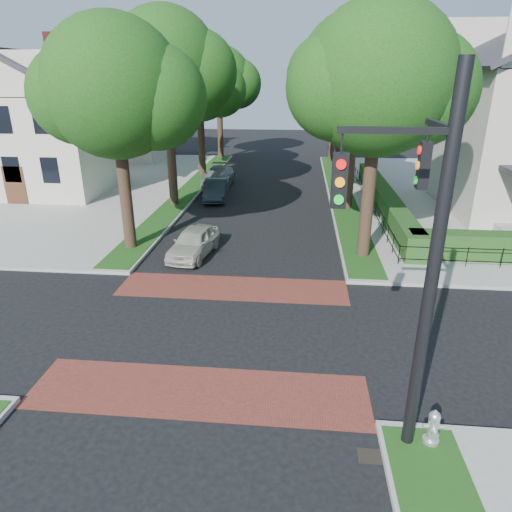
% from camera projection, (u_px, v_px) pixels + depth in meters
% --- Properties ---
extents(ground, '(120.00, 120.00, 0.00)m').
position_uv_depth(ground, '(219.00, 330.00, 15.08)').
color(ground, black).
rests_on(ground, ground).
extents(sidewalk_nw, '(30.00, 30.00, 0.15)m').
position_uv_depth(sidewalk_nw, '(7.00, 186.00, 34.36)').
color(sidewalk_nw, gray).
rests_on(sidewalk_nw, ground).
extents(crosswalk_far, '(9.00, 2.20, 0.01)m').
position_uv_depth(crosswalk_far, '(233.00, 288.00, 18.04)').
color(crosswalk_far, maroon).
rests_on(crosswalk_far, ground).
extents(crosswalk_near, '(9.00, 2.20, 0.01)m').
position_uv_depth(crosswalk_near, '(199.00, 392.00, 12.11)').
color(crosswalk_near, maroon).
rests_on(crosswalk_near, ground).
extents(storm_drain, '(0.65, 0.45, 0.01)m').
position_uv_depth(storm_drain, '(373.00, 456.00, 10.07)').
color(storm_drain, black).
rests_on(storm_drain, ground).
extents(grass_strip_ne, '(1.60, 29.80, 0.02)m').
position_uv_depth(grass_strip_ne, '(340.00, 192.00, 32.21)').
color(grass_strip_ne, '#183F12').
rests_on(grass_strip_ne, sidewalk_ne).
extents(grass_strip_nw, '(1.60, 29.80, 0.02)m').
position_uv_depth(grass_strip_nw, '(191.00, 189.00, 33.17)').
color(grass_strip_nw, '#183F12').
rests_on(grass_strip_nw, sidewalk_nw).
extents(tree_right_near, '(7.75, 6.67, 10.66)m').
position_uv_depth(tree_right_near, '(380.00, 81.00, 18.46)').
color(tree_right_near, black).
rests_on(tree_right_near, sidewalk_ne).
extents(tree_right_mid, '(8.25, 7.09, 11.22)m').
position_uv_depth(tree_right_mid, '(359.00, 72.00, 25.74)').
color(tree_right_mid, black).
rests_on(tree_right_mid, sidewalk_ne).
extents(tree_right_far, '(7.25, 6.23, 9.74)m').
position_uv_depth(tree_right_far, '(344.00, 89.00, 34.44)').
color(tree_right_far, black).
rests_on(tree_right_far, sidewalk_ne).
extents(tree_right_back, '(7.50, 6.45, 10.20)m').
position_uv_depth(tree_right_back, '(336.00, 82.00, 42.64)').
color(tree_right_back, black).
rests_on(tree_right_back, sidewalk_ne).
extents(tree_left_near, '(7.50, 6.45, 10.20)m').
position_uv_depth(tree_left_near, '(119.00, 90.00, 19.56)').
color(tree_left_near, black).
rests_on(tree_left_near, sidewalk_nw).
extents(tree_left_mid, '(8.00, 6.88, 11.48)m').
position_uv_depth(tree_left_mid, '(168.00, 66.00, 26.58)').
color(tree_left_mid, black).
rests_on(tree_left_mid, sidewalk_nw).
extents(tree_left_far, '(7.00, 6.02, 9.86)m').
position_uv_depth(tree_left_far, '(201.00, 85.00, 35.33)').
color(tree_left_far, black).
rests_on(tree_left_far, sidewalk_nw).
extents(tree_left_back, '(7.75, 6.66, 10.44)m').
position_uv_depth(tree_left_back, '(220.00, 80.00, 43.57)').
color(tree_left_back, black).
rests_on(tree_left_back, sidewalk_nw).
extents(hedge_main_road, '(1.00, 18.00, 1.20)m').
position_uv_depth(hedge_main_road, '(384.00, 199.00, 27.99)').
color(hedge_main_road, '#224A19').
rests_on(hedge_main_road, sidewalk_ne).
extents(fence_main_road, '(0.06, 18.00, 0.90)m').
position_uv_depth(fence_main_road, '(371.00, 201.00, 28.12)').
color(fence_main_road, black).
rests_on(fence_main_road, sidewalk_ne).
extents(house_left_near, '(10.00, 9.00, 10.14)m').
position_uv_depth(house_left_near, '(39.00, 119.00, 31.24)').
color(house_left_near, beige).
rests_on(house_left_near, sidewalk_nw).
extents(house_left_far, '(10.00, 9.00, 10.14)m').
position_uv_depth(house_left_far, '(116.00, 106.00, 44.20)').
color(house_left_far, beige).
rests_on(house_left_far, sidewalk_nw).
extents(traffic_signal, '(2.17, 2.00, 8.00)m').
position_uv_depth(traffic_signal, '(422.00, 249.00, 8.82)').
color(traffic_signal, black).
rests_on(traffic_signal, sidewalk_se).
extents(parked_car_front, '(2.11, 4.07, 1.32)m').
position_uv_depth(parked_car_front, '(194.00, 242.00, 21.07)').
color(parked_car_front, '#BBBAA8').
rests_on(parked_car_front, ground).
extents(parked_car_middle, '(1.84, 4.19, 1.34)m').
position_uv_depth(parked_car_middle, '(215.00, 190.00, 30.70)').
color(parked_car_middle, '#222B33').
rests_on(parked_car_middle, ground).
extents(parked_car_rear, '(2.03, 4.99, 1.45)m').
position_uv_depth(parked_car_rear, '(219.00, 177.00, 34.33)').
color(parked_car_rear, slate).
rests_on(parked_car_rear, ground).
extents(fire_hydrant, '(0.45, 0.45, 0.88)m').
position_uv_depth(fire_hydrant, '(433.00, 428.00, 10.11)').
color(fire_hydrant, silver).
rests_on(fire_hydrant, sidewalk_se).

